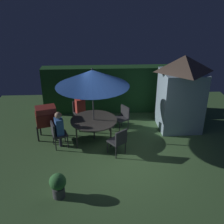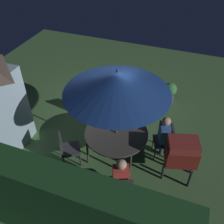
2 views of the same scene
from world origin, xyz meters
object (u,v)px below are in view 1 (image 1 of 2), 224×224
(chair_far_side, at_px, (57,133))
(garden_shed, at_px, (181,92))
(patio_table, at_px, (94,121))
(chair_toward_hedge, at_px, (118,140))
(chair_near_shed, at_px, (80,111))
(patio_umbrella, at_px, (92,78))
(bbq_grill, at_px, (46,116))
(person_in_blue, at_px, (59,125))
(person_in_red, at_px, (80,105))
(chair_toward_house, at_px, (122,116))
(potted_plant_by_shed, at_px, (58,184))

(chair_far_side, bearing_deg, garden_shed, 15.14)
(patio_table, distance_m, chair_toward_hedge, 1.26)
(chair_toward_hedge, bearing_deg, chair_near_shed, 120.71)
(patio_umbrella, height_order, chair_toward_hedge, patio_umbrella)
(bbq_grill, height_order, person_in_blue, person_in_blue)
(person_in_red, bearing_deg, patio_umbrella, -66.09)
(patio_umbrella, bearing_deg, person_in_red, 113.91)
(person_in_blue, bearing_deg, chair_toward_house, 26.90)
(patio_umbrella, distance_m, chair_near_shed, 2.22)
(patio_table, xyz_separation_m, potted_plant_by_shed, (-0.87, -2.79, -0.34))
(garden_shed, bearing_deg, person_in_red, 173.11)
(person_in_red, bearing_deg, chair_toward_house, -17.52)
(chair_far_side, xyz_separation_m, chair_toward_house, (2.25, 1.13, 0.00))
(patio_umbrella, xyz_separation_m, chair_toward_hedge, (0.77, -0.98, -1.72))
(garden_shed, distance_m, patio_table, 3.32)
(garden_shed, bearing_deg, chair_toward_house, -178.61)
(bbq_grill, bearing_deg, potted_plant_by_shed, -75.69)
(garden_shed, bearing_deg, chair_near_shed, 171.99)
(chair_near_shed, relative_size, person_in_blue, 0.71)
(garden_shed, relative_size, chair_far_side, 3.07)
(garden_shed, height_order, chair_toward_hedge, garden_shed)
(chair_far_side, xyz_separation_m, potted_plant_by_shed, (0.33, -2.35, -0.14))
(patio_table, height_order, chair_toward_hedge, chair_toward_hedge)
(patio_table, distance_m, bbq_grill, 1.63)
(chair_toward_house, xyz_separation_m, potted_plant_by_shed, (-1.92, -3.48, -0.14))
(chair_near_shed, height_order, chair_toward_hedge, same)
(bbq_grill, bearing_deg, person_in_blue, -48.43)
(patio_umbrella, xyz_separation_m, person_in_blue, (-1.12, -0.40, -1.46))
(chair_far_side, height_order, chair_toward_house, same)
(patio_table, relative_size, chair_toward_hedge, 1.76)
(chair_toward_house, bearing_deg, patio_umbrella, -146.33)
(patio_table, bearing_deg, person_in_red, 113.91)
(garden_shed, bearing_deg, person_in_blue, -164.95)
(bbq_grill, distance_m, potted_plant_by_shed, 3.08)
(potted_plant_by_shed, bearing_deg, person_in_blue, 96.01)
(bbq_grill, distance_m, chair_near_shed, 1.57)
(patio_umbrella, xyz_separation_m, person_in_red, (-0.53, 1.19, -1.46))
(patio_umbrella, xyz_separation_m, chair_toward_house, (1.05, 0.70, -1.72))
(patio_umbrella, height_order, bbq_grill, patio_umbrella)
(chair_near_shed, height_order, potted_plant_by_shed, chair_near_shed)
(chair_near_shed, distance_m, chair_toward_hedge, 2.62)
(chair_near_shed, bearing_deg, bbq_grill, -133.61)
(patio_umbrella, relative_size, chair_far_side, 2.85)
(bbq_grill, relative_size, chair_toward_hedge, 1.33)
(chair_toward_hedge, bearing_deg, patio_umbrella, 128.29)
(chair_toward_house, bearing_deg, patio_table, -146.33)
(chair_near_shed, bearing_deg, patio_table, -66.09)
(chair_toward_house, distance_m, potted_plant_by_shed, 3.98)
(chair_toward_hedge, height_order, potted_plant_by_shed, chair_toward_hedge)
(bbq_grill, bearing_deg, chair_toward_house, 11.32)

